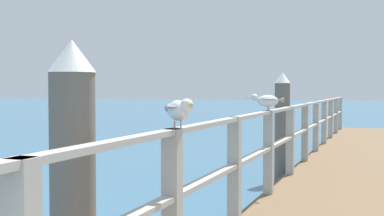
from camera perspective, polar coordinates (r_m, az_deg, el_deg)
name	(u,v)px	position (r m, az deg, el deg)	size (l,w,h in m)	color
pier_deck	(369,182)	(9.41, 18.38, -7.47)	(2.51, 19.83, 0.37)	brown
pier_railing	(298,129)	(9.41, 11.26, -2.19)	(0.12, 18.35, 1.08)	#B2ADA3
dock_piling_near	(73,204)	(3.40, -12.58, -9.99)	(0.29, 0.29, 2.03)	#6B6056
dock_piling_far	(282,127)	(10.03, 9.60, -1.98)	(0.29, 0.29, 2.03)	#6B6056
seagull_foreground	(179,109)	(3.86, -1.44, -0.14)	(0.35, 0.39, 0.21)	white
seagull_background	(267,100)	(6.87, 8.01, 0.82)	(0.44, 0.27, 0.21)	white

